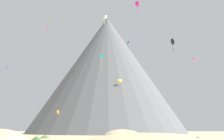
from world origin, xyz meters
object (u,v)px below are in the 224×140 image
at_px(kite_orange_low, 58,112).
at_px(kite_teal_high, 128,44).
at_px(bush_ridge_crest, 198,138).
at_px(kite_violet_mid, 7,67).
at_px(kite_white_high, 105,17).
at_px(bush_low_patch, 154,140).
at_px(bush_far_right, 45,137).
at_px(kite_magenta_high, 137,4).
at_px(bush_near_left, 36,138).
at_px(kite_cyan_mid, 101,56).
at_px(kite_gold_high, 49,23).
at_px(kite_rainbow_low, 70,111).
at_px(kite_yellow_mid, 120,81).
at_px(kite_black_high, 172,42).
at_px(rock_massif, 105,75).
at_px(bush_far_left, 153,138).
at_px(bush_scatter_east, 175,138).
at_px(kite_pink_mid, 194,59).
at_px(kite_indigo_high, 128,42).

distance_m(kite_orange_low, kite_teal_high, 33.38).
xyz_separation_m(bush_ridge_crest, kite_violet_mid, (-43.68, 10.75, 17.16)).
bearing_deg(kite_white_high, bush_low_patch, -6.02).
distance_m(bush_far_right, kite_violet_mid, 21.12).
distance_m(bush_ridge_crest, kite_magenta_high, 45.03).
xyz_separation_m(bush_near_left, kite_cyan_mid, (10.11, 9.91, 17.65)).
height_order(bush_far_right, kite_orange_low, kite_orange_low).
xyz_separation_m(kite_gold_high, kite_cyan_mid, (15.31, -7.19, -11.97)).
relative_size(kite_rainbow_low, kite_cyan_mid, 1.22).
bearing_deg(kite_rainbow_low, kite_yellow_mid, -66.65).
xyz_separation_m(kite_black_high, kite_violet_mid, (-45.67, -18.61, -12.52)).
relative_size(bush_near_left, rock_massif, 0.02).
height_order(kite_gold_high, kite_white_high, kite_white_high).
bearing_deg(bush_far_left, bush_near_left, -166.41).
xyz_separation_m(rock_massif, kite_yellow_mid, (7.91, -24.23, -8.02)).
bearing_deg(bush_far_left, bush_scatter_east, 38.81).
relative_size(bush_low_patch, kite_violet_mid, 1.53).
bearing_deg(kite_teal_high, kite_black_high, -86.73).
bearing_deg(kite_orange_low, kite_magenta_high, -96.95).
distance_m(bush_scatter_east, kite_yellow_mid, 48.53).
bearing_deg(kite_orange_low, bush_low_patch, -127.72).
bearing_deg(kite_magenta_high, bush_far_right, 53.85).
height_order(bush_far_right, bush_near_left, bush_near_left).
distance_m(kite_black_high, kite_gold_high, 39.86).
relative_size(kite_pink_mid, kite_yellow_mid, 0.15).
bearing_deg(kite_white_high, kite_pink_mid, 76.57).
height_order(kite_white_high, kite_cyan_mid, kite_white_high).
xyz_separation_m(bush_ridge_crest, kite_gold_high, (-33.99, 12.20, 29.70)).
distance_m(bush_far_left, kite_pink_mid, 33.76).
distance_m(bush_scatter_east, rock_massif, 75.11).
height_order(bush_far_left, kite_black_high, kite_black_high).
bearing_deg(kite_orange_low, kite_indigo_high, -51.42).
distance_m(bush_far_right, kite_orange_low, 25.64).
distance_m(rock_massif, kite_yellow_mid, 26.72).
bearing_deg(bush_near_left, rock_massif, 86.25).
relative_size(bush_scatter_east, kite_violet_mid, 2.71).
relative_size(kite_violet_mid, kite_pink_mid, 1.07).
bearing_deg(kite_white_high, kite_gold_high, -122.36).
bearing_deg(kite_white_high, bush_ridge_crest, 22.12).
bearing_deg(bush_low_patch, kite_orange_low, 125.22).
height_order(bush_low_patch, kite_teal_high, kite_teal_high).
relative_size(bush_ridge_crest, kite_indigo_high, 1.85).
height_order(bush_low_patch, kite_cyan_mid, kite_cyan_mid).
height_order(bush_low_patch, kite_rainbow_low, kite_rainbow_low).
height_order(kite_rainbow_low, kite_white_high, kite_white_high).
bearing_deg(kite_gold_high, bush_far_right, 34.26).
bearing_deg(kite_rainbow_low, kite_indigo_high, -78.07).
height_order(kite_pink_mid, kite_white_high, kite_white_high).
bearing_deg(bush_scatter_east, bush_ridge_crest, -47.82).
relative_size(bush_low_patch, kite_gold_high, 0.32).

